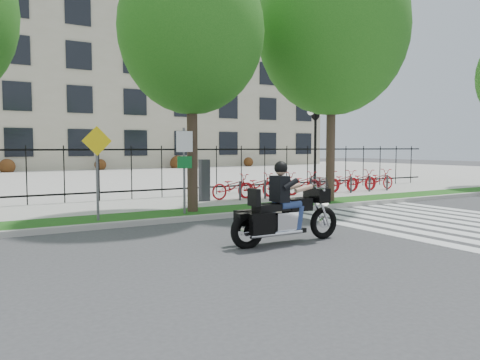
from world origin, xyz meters
TOP-DOWN VIEW (x-y plane):
  - ground at (0.00, 0.00)m, footprint 120.00×120.00m
  - curb at (0.00, 4.10)m, footprint 60.00×0.20m
  - grass_verge at (0.00, 4.95)m, footprint 60.00×1.50m
  - sidewalk at (0.00, 7.45)m, footprint 60.00×3.50m
  - plaza at (0.00, 25.00)m, footprint 80.00×34.00m
  - crosswalk_stripes at (4.83, 0.00)m, footprint 5.70×8.00m
  - iron_fence at (0.00, 9.20)m, footprint 30.00×0.06m
  - office_building at (0.00, 44.92)m, footprint 60.00×21.90m
  - lamp_post_right at (10.00, 12.00)m, footprint 1.06×0.70m
  - street_tree_1 at (-0.68, 4.95)m, footprint 4.32×4.32m
  - street_tree_2 at (4.80, 4.95)m, footprint 5.39×5.39m
  - bike_share_station at (5.81, 7.20)m, footprint 9.97×0.85m
  - sign_pole_regulatory at (-1.10, 4.58)m, footprint 0.50×0.09m
  - sign_pole_warning at (-3.60, 4.58)m, footprint 0.78×0.09m
  - motorcycle_rider at (-0.64, 0.24)m, footprint 2.79×0.82m

SIDE VIEW (x-z plane):
  - ground at x=0.00m, z-range 0.00..0.00m
  - crosswalk_stripes at x=4.83m, z-range 0.00..0.01m
  - plaza at x=0.00m, z-range 0.00..0.10m
  - curb at x=0.00m, z-range 0.00..0.15m
  - grass_verge at x=0.00m, z-range 0.00..0.15m
  - sidewalk at x=0.00m, z-range 0.00..0.15m
  - bike_share_station at x=5.81m, z-range -0.13..1.37m
  - motorcycle_rider at x=-0.64m, z-range -0.36..1.79m
  - iron_fence at x=0.00m, z-range 0.15..2.15m
  - sign_pole_regulatory at x=-1.10m, z-range 0.49..2.99m
  - sign_pole_warning at x=-3.60m, z-range 0.50..2.99m
  - lamp_post_right at x=10.00m, z-range 1.08..5.33m
  - street_tree_1 at x=-0.68m, z-range 1.59..9.48m
  - street_tree_2 at x=4.80m, z-range 1.68..10.95m
  - office_building at x=0.00m, z-range -0.11..20.04m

